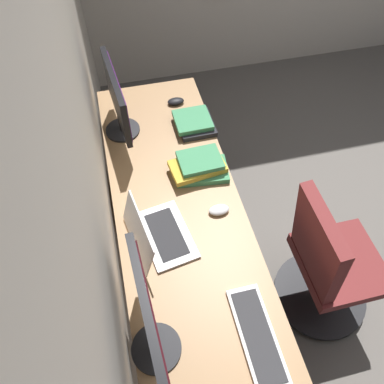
{
  "coord_description": "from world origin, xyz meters",
  "views": [
    {
      "loc": [
        -0.95,
        1.83,
        2.32
      ],
      "look_at": [
        0.05,
        1.59,
        0.95
      ],
      "focal_mm": 35.92,
      "sensor_mm": 36.0,
      "label": 1
    }
  ],
  "objects_px": {
    "drawer_pedestal": "(168,213)",
    "mouse_spare": "(219,210)",
    "monitor_primary": "(117,100)",
    "keyboard_main": "(257,336)",
    "laptop_leftmost": "(155,234)",
    "book_stack_far": "(194,122)",
    "book_stack_near": "(200,167)",
    "office_chair": "(327,267)",
    "mouse_main": "(176,101)",
    "monitor_secondary": "(152,329)"
  },
  "relations": [
    {
      "from": "laptop_leftmost",
      "to": "monitor_secondary",
      "type": "bearing_deg",
      "value": 170.16
    },
    {
      "from": "mouse_main",
      "to": "mouse_spare",
      "type": "bearing_deg",
      "value": -177.44
    },
    {
      "from": "keyboard_main",
      "to": "book_stack_far",
      "type": "xyz_separation_m",
      "value": [
        1.25,
        -0.04,
        0.02
      ]
    },
    {
      "from": "keyboard_main",
      "to": "mouse_main",
      "type": "relative_size",
      "value": 4.04
    },
    {
      "from": "drawer_pedestal",
      "to": "mouse_main",
      "type": "distance_m",
      "value": 0.7
    },
    {
      "from": "monitor_secondary",
      "to": "laptop_leftmost",
      "type": "xyz_separation_m",
      "value": [
        0.49,
        -0.09,
        -0.2
      ]
    },
    {
      "from": "monitor_secondary",
      "to": "book_stack_near",
      "type": "distance_m",
      "value": 0.95
    },
    {
      "from": "mouse_spare",
      "to": "book_stack_far",
      "type": "distance_m",
      "value": 0.63
    },
    {
      "from": "monitor_secondary",
      "to": "mouse_spare",
      "type": "xyz_separation_m",
      "value": [
        0.57,
        -0.42,
        -0.23
      ]
    },
    {
      "from": "monitor_primary",
      "to": "keyboard_main",
      "type": "relative_size",
      "value": 1.23
    },
    {
      "from": "mouse_main",
      "to": "mouse_spare",
      "type": "height_order",
      "value": "same"
    },
    {
      "from": "mouse_main",
      "to": "book_stack_near",
      "type": "relative_size",
      "value": 0.33
    },
    {
      "from": "mouse_spare",
      "to": "monitor_primary",
      "type": "bearing_deg",
      "value": 29.57
    },
    {
      "from": "monitor_secondary",
      "to": "book_stack_near",
      "type": "bearing_deg",
      "value": -24.58
    },
    {
      "from": "drawer_pedestal",
      "to": "book_stack_near",
      "type": "xyz_separation_m",
      "value": [
        -0.03,
        -0.19,
        0.43
      ]
    },
    {
      "from": "drawer_pedestal",
      "to": "keyboard_main",
      "type": "xyz_separation_m",
      "value": [
        -0.93,
        -0.2,
        0.39
      ]
    },
    {
      "from": "laptop_leftmost",
      "to": "office_chair",
      "type": "bearing_deg",
      "value": -104.1
    },
    {
      "from": "monitor_secondary",
      "to": "book_stack_near",
      "type": "xyz_separation_m",
      "value": [
        0.85,
        -0.39,
        -0.21
      ]
    },
    {
      "from": "drawer_pedestal",
      "to": "mouse_spare",
      "type": "distance_m",
      "value": 0.55
    },
    {
      "from": "mouse_main",
      "to": "office_chair",
      "type": "height_order",
      "value": "office_chair"
    },
    {
      "from": "office_chair",
      "to": "mouse_main",
      "type": "bearing_deg",
      "value": 26.22
    },
    {
      "from": "monitor_secondary",
      "to": "book_stack_near",
      "type": "height_order",
      "value": "monitor_secondary"
    },
    {
      "from": "keyboard_main",
      "to": "office_chair",
      "type": "bearing_deg",
      "value": -59.26
    },
    {
      "from": "monitor_primary",
      "to": "keyboard_main",
      "type": "height_order",
      "value": "monitor_primary"
    },
    {
      "from": "laptop_leftmost",
      "to": "book_stack_far",
      "type": "xyz_separation_m",
      "value": [
        0.71,
        -0.36,
        -0.02
      ]
    },
    {
      "from": "drawer_pedestal",
      "to": "keyboard_main",
      "type": "height_order",
      "value": "keyboard_main"
    },
    {
      "from": "monitor_primary",
      "to": "keyboard_main",
      "type": "bearing_deg",
      "value": -164.09
    },
    {
      "from": "office_chair",
      "to": "mouse_spare",
      "type": "bearing_deg",
      "value": 60.53
    },
    {
      "from": "monitor_primary",
      "to": "monitor_secondary",
      "type": "xyz_separation_m",
      "value": [
        -1.26,
        0.03,
        0.02
      ]
    },
    {
      "from": "keyboard_main",
      "to": "book_stack_far",
      "type": "bearing_deg",
      "value": -1.98
    },
    {
      "from": "monitor_primary",
      "to": "office_chair",
      "type": "xyz_separation_m",
      "value": [
        -0.98,
        -0.92,
        -0.5
      ]
    },
    {
      "from": "drawer_pedestal",
      "to": "mouse_main",
      "type": "relative_size",
      "value": 6.68
    },
    {
      "from": "mouse_main",
      "to": "monitor_secondary",
      "type": "bearing_deg",
      "value": 165.07
    },
    {
      "from": "mouse_main",
      "to": "book_stack_near",
      "type": "distance_m",
      "value": 0.58
    },
    {
      "from": "book_stack_far",
      "to": "office_chair",
      "type": "height_order",
      "value": "office_chair"
    },
    {
      "from": "book_stack_near",
      "to": "office_chair",
      "type": "relative_size",
      "value": 0.33
    },
    {
      "from": "mouse_spare",
      "to": "book_stack_near",
      "type": "relative_size",
      "value": 0.33
    },
    {
      "from": "drawer_pedestal",
      "to": "mouse_spare",
      "type": "relative_size",
      "value": 6.68
    },
    {
      "from": "mouse_spare",
      "to": "office_chair",
      "type": "height_order",
      "value": "office_chair"
    },
    {
      "from": "monitor_primary",
      "to": "laptop_leftmost",
      "type": "distance_m",
      "value": 0.79
    },
    {
      "from": "drawer_pedestal",
      "to": "book_stack_far",
      "type": "relative_size",
      "value": 2.93
    },
    {
      "from": "laptop_leftmost",
      "to": "mouse_main",
      "type": "xyz_separation_m",
      "value": [
        0.93,
        -0.29,
        -0.03
      ]
    },
    {
      "from": "mouse_spare",
      "to": "book_stack_near",
      "type": "xyz_separation_m",
      "value": [
        0.27,
        0.03,
        0.03
      ]
    },
    {
      "from": "mouse_main",
      "to": "keyboard_main",
      "type": "bearing_deg",
      "value": -179.16
    },
    {
      "from": "drawer_pedestal",
      "to": "mouse_main",
      "type": "xyz_separation_m",
      "value": [
        0.54,
        -0.18,
        0.4
      ]
    },
    {
      "from": "mouse_main",
      "to": "mouse_spare",
      "type": "xyz_separation_m",
      "value": [
        -0.85,
        -0.04,
        0.0
      ]
    },
    {
      "from": "mouse_spare",
      "to": "drawer_pedestal",
      "type": "bearing_deg",
      "value": 35.26
    },
    {
      "from": "drawer_pedestal",
      "to": "office_chair",
      "type": "height_order",
      "value": "office_chair"
    },
    {
      "from": "drawer_pedestal",
      "to": "monitor_secondary",
      "type": "height_order",
      "value": "monitor_secondary"
    },
    {
      "from": "mouse_spare",
      "to": "book_stack_near",
      "type": "bearing_deg",
      "value": 6.38
    }
  ]
}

